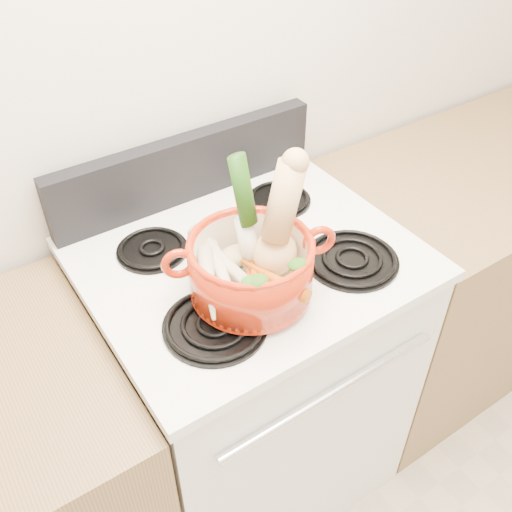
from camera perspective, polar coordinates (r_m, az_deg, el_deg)
wall_back at (r=1.47m, az=-8.78°, el=18.25°), size 3.50×0.02×2.60m
stove_body at (r=1.74m, az=-0.59°, el=-12.19°), size 0.76×0.65×0.92m
cooktop at (r=1.39m, az=-0.72°, el=-0.27°), size 0.78×0.67×0.03m
control_backsplash at (r=1.54m, az=-6.95°, el=8.76°), size 0.76×0.05×0.18m
oven_handle at (r=1.33m, az=7.65°, el=-13.41°), size 0.60×0.02×0.02m
counter_right at (r=2.33m, az=21.94°, el=0.30°), size 1.36×0.65×0.90m
burner_front_left at (r=1.21m, az=-4.12°, el=-6.82°), size 0.22×0.22×0.02m
burner_front_right at (r=1.38m, az=9.59°, el=-0.25°), size 0.22×0.22×0.02m
burner_back_left at (r=1.41m, az=-10.36°, el=0.75°), size 0.17×0.17×0.02m
burner_back_right at (r=1.56m, az=2.30°, el=5.75°), size 0.17×0.17×0.02m
dutch_oven at (r=1.22m, az=-0.52°, el=-1.18°), size 0.34×0.34×0.13m
pot_handle_left at (r=1.17m, az=-7.72°, el=-0.76°), size 0.08×0.04×0.07m
pot_handle_right at (r=1.23m, az=6.33°, el=1.58°), size 0.08×0.04×0.07m
squash at (r=1.19m, az=2.15°, el=3.51°), size 0.20×0.15×0.28m
leek at (r=1.19m, az=-0.83°, el=4.10°), size 0.07×0.11×0.29m
ginger at (r=1.28m, az=-2.00°, el=-0.02°), size 0.08×0.06×0.04m
parsnip_0 at (r=1.24m, az=-3.68°, el=-1.34°), size 0.11×0.25×0.07m
parsnip_1 at (r=1.21m, az=-3.22°, el=-2.19°), size 0.09×0.21×0.06m
parsnip_2 at (r=1.23m, az=-2.67°, el=-0.87°), size 0.09×0.21×0.06m
parsnip_3 at (r=1.19m, az=-4.72°, el=-2.65°), size 0.11×0.19×0.06m
parsnip_4 at (r=1.24m, az=-3.62°, el=-0.07°), size 0.05×0.21×0.06m
carrot_0 at (r=1.20m, az=-0.07°, el=-3.11°), size 0.12×0.18×0.05m
carrot_1 at (r=1.19m, az=-0.71°, el=-3.83°), size 0.10×0.13×0.04m
carrot_2 at (r=1.21m, az=1.77°, el=-2.40°), size 0.09×0.18×0.05m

